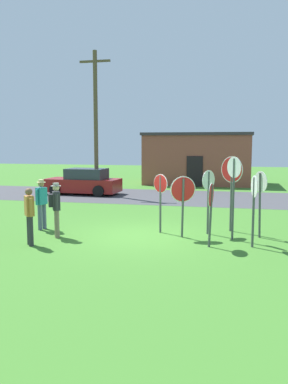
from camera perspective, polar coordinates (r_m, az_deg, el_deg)
name	(u,v)px	position (r m, az deg, el deg)	size (l,w,h in m)	color
ground_plane	(139,236)	(13.00, -0.77, -6.28)	(80.00, 80.00, 0.00)	#3D7528
street_asphalt	(179,197)	(22.27, 5.04, -0.72)	(60.00, 6.40, 0.01)	#424247
building_background	(198,158)	(29.90, 7.70, 4.78)	(7.69, 4.87, 3.71)	brown
utility_pole	(96,121)	(23.44, -6.89, 10.07)	(1.80, 0.24, 8.15)	brown
parked_car_on_street	(84,182)	(23.67, -8.58, 1.35)	(4.36, 2.14, 1.51)	maroon
stop_sign_low_front	(254,200)	(11.79, 15.38, -1.07)	(0.17, 0.61, 2.07)	#474C4C
stop_sign_rear_right	(208,191)	(13.20, 9.14, 0.08)	(0.37, 0.54, 2.11)	#474C4C
stop_sign_nearest	(234,185)	(12.53, 12.65, 1.00)	(0.42, 0.51, 2.57)	#474C4C
stop_sign_center_cluster	(160,194)	(13.28, 2.35, -0.25)	(0.53, 0.36, 1.96)	#474C4C
stop_sign_rear_left	(211,204)	(11.56, 9.50, -1.69)	(0.14, 0.71, 1.86)	#474C4C
stop_sign_far_back	(183,196)	(12.60, 5.56, -0.57)	(0.76, 0.43, 1.96)	#474C4C
stop_sign_leaning_right	(260,193)	(13.04, 16.22, -0.17)	(0.39, 0.57, 2.11)	#474C4C
stop_sign_tallest	(232,179)	(13.75, 12.36, 1.78)	(0.71, 0.55, 2.55)	#474C4C
person_on_left	(29,213)	(12.12, -16.00, -2.93)	(0.40, 0.46, 1.69)	#2D2D33
person_in_teal	(56,206)	(12.94, -12.46, -1.94)	(0.46, 0.51, 1.74)	#7A6B56
person_in_blue	(42,201)	(14.24, -14.38, -1.30)	(0.32, 0.56, 1.74)	#4C5670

